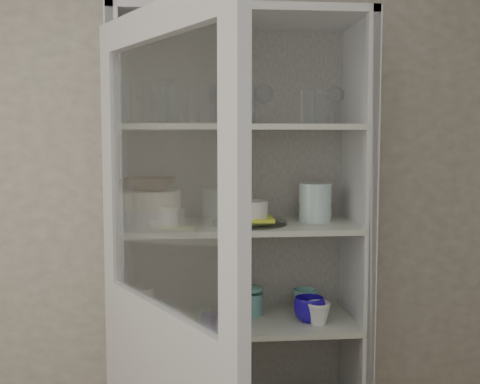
% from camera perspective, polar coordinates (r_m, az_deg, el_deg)
% --- Properties ---
extents(wall_back, '(3.60, 0.02, 2.60)m').
position_cam_1_polar(wall_back, '(2.66, -4.75, -1.49)').
color(wall_back, gray).
rests_on(wall_back, ground).
extents(pantry_cabinet, '(1.00, 0.45, 2.10)m').
position_cam_1_polar(pantry_cabinet, '(2.58, -0.13, -9.83)').
color(pantry_cabinet, '#BEBEBE').
rests_on(pantry_cabinet, floor).
extents(cupboard_door, '(0.45, 0.82, 2.00)m').
position_cam_1_polar(cupboard_door, '(1.94, -7.21, -17.17)').
color(cupboard_door, '#BEBEBE').
rests_on(cupboard_door, floor).
extents(tumbler_0, '(0.09, 0.09, 0.14)m').
position_cam_1_polar(tumbler_0, '(2.31, -6.80, 8.19)').
color(tumbler_0, silver).
rests_on(tumbler_0, shelf_glass).
extents(tumbler_1, '(0.10, 0.10, 0.15)m').
position_cam_1_polar(tumbler_1, '(2.32, -3.17, 8.31)').
color(tumbler_1, silver).
rests_on(tumbler_1, shelf_glass).
extents(tumbler_2, '(0.08, 0.08, 0.15)m').
position_cam_1_polar(tumbler_2, '(2.30, -0.89, 8.39)').
color(tumbler_2, silver).
rests_on(tumbler_2, shelf_glass).
extents(tumbler_3, '(0.10, 0.10, 0.15)m').
position_cam_1_polar(tumbler_3, '(2.31, 0.56, 8.31)').
color(tumbler_3, silver).
rests_on(tumbler_3, shelf_glass).
extents(tumbler_4, '(0.09, 0.09, 0.13)m').
position_cam_1_polar(tumbler_4, '(2.29, -0.06, 8.08)').
color(tumbler_4, silver).
rests_on(tumbler_4, shelf_glass).
extents(tumbler_5, '(0.07, 0.07, 0.13)m').
position_cam_1_polar(tumbler_5, '(2.34, 7.76, 7.97)').
color(tumbler_5, silver).
rests_on(tumbler_5, shelf_glass).
extents(tumbler_6, '(0.09, 0.09, 0.13)m').
position_cam_1_polar(tumbler_6, '(2.36, 6.49, 8.02)').
color(tumbler_6, silver).
rests_on(tumbler_6, shelf_glass).
extents(tumbler_7, '(0.07, 0.07, 0.13)m').
position_cam_1_polar(tumbler_7, '(2.40, -5.67, 7.94)').
color(tumbler_7, silver).
rests_on(tumbler_7, shelf_glass).
extents(tumbler_8, '(0.09, 0.09, 0.15)m').
position_cam_1_polar(tumbler_8, '(2.42, -7.66, 8.12)').
color(tumbler_8, silver).
rests_on(tumbler_8, shelf_glass).
extents(tumbler_9, '(0.07, 0.07, 0.14)m').
position_cam_1_polar(tumbler_9, '(2.43, -0.42, 8.04)').
color(tumbler_9, silver).
rests_on(tumbler_9, shelf_glass).
extents(goblet_0, '(0.07, 0.07, 0.16)m').
position_cam_1_polar(goblet_0, '(2.54, -7.42, 8.08)').
color(goblet_0, silver).
rests_on(goblet_0, shelf_glass).
extents(goblet_1, '(0.08, 0.08, 0.18)m').
position_cam_1_polar(goblet_1, '(2.55, -2.15, 8.37)').
color(goblet_1, silver).
rests_on(goblet_1, shelf_glass).
extents(goblet_2, '(0.08, 0.08, 0.19)m').
position_cam_1_polar(goblet_2, '(2.54, 2.25, 8.47)').
color(goblet_2, silver).
rests_on(goblet_2, shelf_glass).
extents(goblet_3, '(0.08, 0.08, 0.18)m').
position_cam_1_polar(goblet_3, '(2.60, 8.94, 8.28)').
color(goblet_3, silver).
rests_on(goblet_3, shelf_glass).
extents(plate_stack_front, '(0.21, 0.21, 0.07)m').
position_cam_1_polar(plate_stack_front, '(2.40, -8.40, -2.38)').
color(plate_stack_front, white).
rests_on(plate_stack_front, shelf_plates).
extents(plate_stack_back, '(0.23, 0.23, 0.10)m').
position_cam_1_polar(plate_stack_back, '(2.54, -8.58, -1.64)').
color(plate_stack_back, white).
rests_on(plate_stack_back, shelf_plates).
extents(cream_bowl, '(0.31, 0.31, 0.07)m').
position_cam_1_polar(cream_bowl, '(2.39, -8.42, -0.69)').
color(cream_bowl, beige).
rests_on(cream_bowl, plate_stack_front).
extents(terracotta_bowl, '(0.23, 0.23, 0.05)m').
position_cam_1_polar(terracotta_bowl, '(2.39, -8.44, 0.76)').
color(terracotta_bowl, '#482E18').
rests_on(terracotta_bowl, cream_bowl).
extents(glass_platter, '(0.33, 0.33, 0.02)m').
position_cam_1_polar(glass_platter, '(2.42, 0.89, -2.89)').
color(glass_platter, silver).
rests_on(glass_platter, shelf_plates).
extents(yellow_trivet, '(0.19, 0.19, 0.01)m').
position_cam_1_polar(yellow_trivet, '(2.42, 0.89, -2.54)').
color(yellow_trivet, yellow).
rests_on(yellow_trivet, glass_platter).
extents(white_ramekin, '(0.15, 0.15, 0.07)m').
position_cam_1_polar(white_ramekin, '(2.41, 0.90, -1.62)').
color(white_ramekin, white).
rests_on(white_ramekin, yellow_trivet).
extents(grey_bowl_stack, '(0.13, 0.13, 0.16)m').
position_cam_1_polar(grey_bowl_stack, '(2.51, 7.15, -0.99)').
color(grey_bowl_stack, silver).
rests_on(grey_bowl_stack, shelf_plates).
extents(mug_blue, '(0.14, 0.14, 0.10)m').
position_cam_1_polar(mug_blue, '(2.51, 6.59, -10.99)').
color(mug_blue, '#1715A5').
rests_on(mug_blue, shelf_mugs).
extents(mug_teal, '(0.14, 0.14, 0.10)m').
position_cam_1_polar(mug_teal, '(2.63, 6.22, -10.21)').
color(mug_teal, '#2A7775').
rests_on(mug_teal, shelf_mugs).
extents(mug_white, '(0.12, 0.12, 0.09)m').
position_cam_1_polar(mug_white, '(2.48, 7.44, -11.36)').
color(mug_white, white).
rests_on(mug_white, shelf_mugs).
extents(teal_jar, '(0.09, 0.09, 0.11)m').
position_cam_1_polar(teal_jar, '(2.58, 1.16, -10.41)').
color(teal_jar, '#2A7775').
rests_on(teal_jar, shelf_mugs).
extents(measuring_cups, '(0.11, 0.11, 0.04)m').
position_cam_1_polar(measuring_cups, '(2.49, -1.45, -11.82)').
color(measuring_cups, '#B7B7BB').
rests_on(measuring_cups, shelf_mugs).
extents(white_canister, '(0.14, 0.14, 0.13)m').
position_cam_1_polar(white_canister, '(2.57, -9.40, -10.33)').
color(white_canister, white).
rests_on(white_canister, shelf_mugs).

